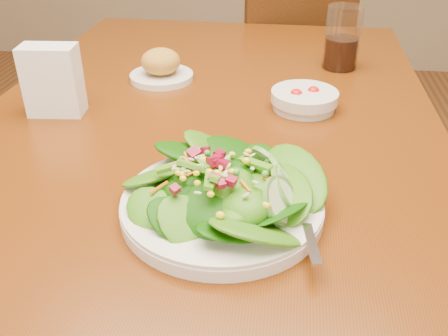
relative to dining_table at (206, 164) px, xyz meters
The scene contains 7 objects.
dining_table is the anchor object (origin of this frame).
chair_far 0.92m from the dining_table, 81.42° to the left, with size 0.52×0.52×0.86m.
salad_plate 0.34m from the dining_table, 73.94° to the right, with size 0.29×0.28×0.08m.
bread_plate 0.27m from the dining_table, 124.99° to the left, with size 0.14×0.14×0.07m.
tomato_bowl 0.24m from the dining_table, 21.45° to the left, with size 0.13×0.13×0.04m.
drinking_glass 0.46m from the dining_table, 50.35° to the left, with size 0.08×0.08×0.15m.
napkin_holder 0.34m from the dining_table, behind, with size 0.11×0.07×0.13m.
Camera 1 is at (0.16, -0.86, 1.16)m, focal length 40.00 mm.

